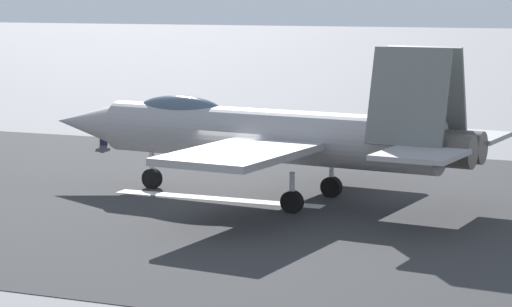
{
  "coord_description": "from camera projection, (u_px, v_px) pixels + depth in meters",
  "views": [
    {
      "loc": [
        -14.99,
        34.4,
        7.31
      ],
      "look_at": [
        -2.06,
        2.79,
        2.2
      ],
      "focal_mm": 74.86,
      "sensor_mm": 36.0,
      "label": 1
    }
  ],
  "objects": [
    {
      "name": "ground_plane",
      "position": [
        232.0,
        200.0,
        38.18
      ],
      "size": [
        400.0,
        400.0,
        0.0
      ],
      "primitive_type": "plane",
      "color": "slate"
    },
    {
      "name": "crew_person",
      "position": [
        103.0,
        128.0,
        51.99
      ],
      "size": [
        0.54,
        0.51,
        1.73
      ],
      "color": "#1E2338",
      "rests_on": "ground"
    },
    {
      "name": "fighter_jet",
      "position": [
        266.0,
        133.0,
        37.86
      ],
      "size": [
        17.56,
        13.46,
        5.62
      ],
      "color": "#959395",
      "rests_on": "ground"
    },
    {
      "name": "runway_strip",
      "position": [
        233.0,
        200.0,
        38.17
      ],
      "size": [
        240.0,
        26.0,
        0.02
      ],
      "color": "#313233",
      "rests_on": "ground"
    }
  ]
}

